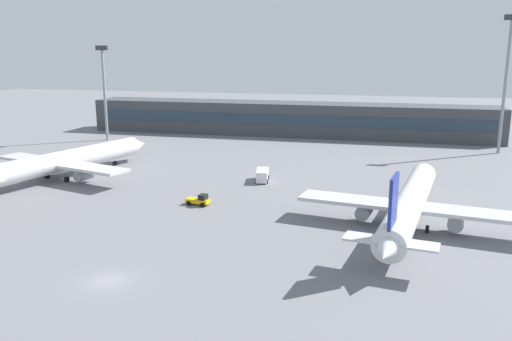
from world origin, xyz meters
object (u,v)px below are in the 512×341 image
Objects in this scene: airplane_near at (410,202)px; baggage_tug_yellow at (199,200)px; floodlight_tower_west at (506,76)px; floodlight_tower_east at (104,86)px; service_van_white at (262,175)px; airplane_mid at (66,161)px.

baggage_tug_yellow is at bearing 176.42° from airplane_near.
floodlight_tower_east is at bearing -176.85° from floodlight_tower_west.
airplane_mid is at bearing -169.88° from service_van_white.
airplane_mid reaches higher than baggage_tug_yellow.
airplane_mid is 1.37× the size of floodlight_tower_west.
service_van_white is at bearing 71.07° from baggage_tug_yellow.
baggage_tug_yellow is 78.60m from floodlight_tower_west.
baggage_tug_yellow is at bearing -48.83° from floodlight_tower_east.
floodlight_tower_east is at bearing 146.06° from service_van_white.
airplane_near is 31.29m from service_van_white.
floodlight_tower_west is (82.35, 45.48, 14.24)m from airplane_mid.
airplane_near is at bearing -3.58° from baggage_tug_yellow.
floodlight_tower_west reaches higher than baggage_tug_yellow.
airplane_near is 63.58m from floodlight_tower_west.
airplane_mid reaches higher than airplane_near.
service_van_white reaches higher than baggage_tug_yellow.
floodlight_tower_east reaches higher than airplane_near.
floodlight_tower_west is (52.49, 56.07, 16.67)m from baggage_tug_yellow.
floodlight_tower_west is (21.81, 57.99, 14.28)m from airplane_near.
floodlight_tower_east is (-44.38, 50.75, 13.38)m from baggage_tug_yellow.
airplane_mid is 7.69× the size of service_van_white.
service_van_white is 0.22× the size of floodlight_tower_east.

